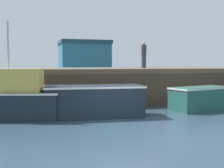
% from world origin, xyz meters
% --- Properties ---
extents(ground, '(120.00, 160.00, 0.10)m').
position_xyz_m(ground, '(0.00, 0.00, -0.05)').
color(ground, '#283D4C').
extents(pier, '(14.37, 6.70, 1.98)m').
position_xyz_m(pier, '(2.88, 7.21, 1.63)').
color(pier, brown).
rests_on(pier, ground).
extents(fishing_boat_near_left, '(4.19, 2.11, 3.94)m').
position_xyz_m(fishing_boat_near_left, '(-4.15, 2.59, 0.81)').
color(fishing_boat_near_left, '#19232D').
rests_on(fishing_boat_near_left, ground).
extents(fishing_boat_near_right, '(4.26, 1.80, 1.34)m').
position_xyz_m(fishing_boat_near_right, '(-0.78, 2.32, 0.71)').
color(fishing_boat_near_right, '#19232D').
rests_on(fishing_boat_near_right, ground).
extents(fishing_boat_mid, '(3.39, 2.11, 1.12)m').
position_xyz_m(fishing_boat_mid, '(4.63, 2.83, 0.60)').
color(fishing_boat_mid, '#23564C').
rests_on(fishing_boat_mid, ground).
extents(rowboat, '(2.07, 1.38, 0.43)m').
position_xyz_m(rowboat, '(4.34, 3.41, 0.20)').
color(rowboat, silver).
rests_on(rowboat, ground).
extents(dockworker, '(0.34, 0.34, 1.67)m').
position_xyz_m(dockworker, '(3.59, 7.75, 2.82)').
color(dockworker, '#2D3342').
rests_on(dockworker, pier).
extents(warehouse, '(7.11, 6.66, 5.54)m').
position_xyz_m(warehouse, '(3.99, 32.71, 2.79)').
color(warehouse, '#2D6B7A').
rests_on(warehouse, ground).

